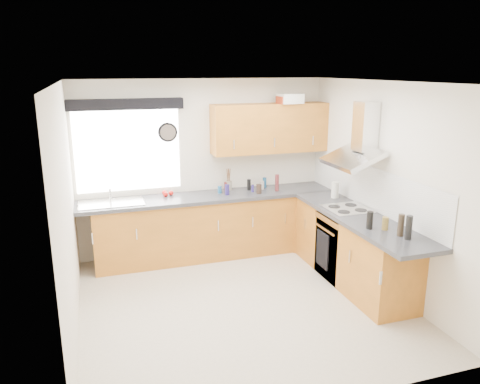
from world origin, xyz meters
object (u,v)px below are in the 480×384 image
object	(u,v)px
extractor_hood	(359,141)
upper_cabinets	(270,128)
oven	(345,245)
washing_machine	(139,237)

from	to	relation	value
extractor_hood	upper_cabinets	size ratio (longest dim) A/B	0.46
oven	extractor_hood	bearing A→B (deg)	-0.00
oven	upper_cabinets	distance (m)	1.99
extractor_hood	washing_machine	distance (m)	3.18
upper_cabinets	extractor_hood	bearing A→B (deg)	-63.87
upper_cabinets	washing_machine	xyz separation A→B (m)	(-1.95, -0.10, -1.41)
extractor_hood	upper_cabinets	world-z (taller)	upper_cabinets
oven	extractor_hood	size ratio (longest dim) A/B	1.09
oven	upper_cabinets	xyz separation A→B (m)	(-0.55, 1.32, 1.38)
oven	extractor_hood	xyz separation A→B (m)	(0.10, -0.00, 1.34)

